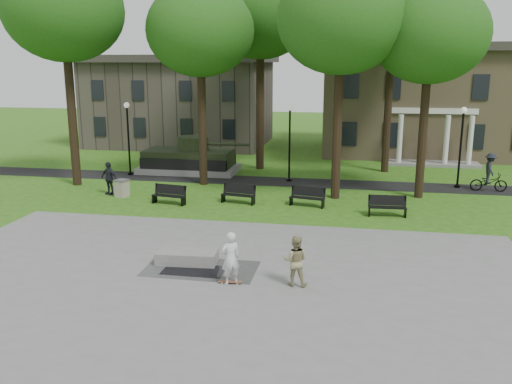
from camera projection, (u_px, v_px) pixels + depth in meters
ground at (240, 244)px, 22.08m from camera, size 120.00×120.00×0.00m
plaza at (207, 294)px, 17.29m from camera, size 22.00×16.00×0.02m
footpath at (280, 182)px, 33.55m from camera, size 44.00×2.60×0.01m
building_right at (426, 98)px, 44.15m from camera, size 17.00×12.00×8.60m
building_left at (182, 104)px, 48.51m from camera, size 15.00×10.00×7.20m
tree_0 at (64, 11)px, 30.45m from camera, size 6.80×6.80×12.97m
tree_1 at (200, 31)px, 30.81m from camera, size 6.20×6.20×11.63m
tree_2 at (341, 20)px, 27.41m from camera, size 6.60×6.60×12.16m
tree_3 at (430, 35)px, 27.74m from camera, size 6.00×6.00×11.19m
tree_4 at (260, 12)px, 35.30m from camera, size 7.20×7.20×13.50m
tree_5 at (393, 23)px, 34.44m from camera, size 6.40×6.40×12.44m
lamp_left at (128, 133)px, 34.95m from camera, size 0.36×0.36×4.73m
lamp_mid at (290, 137)px, 33.09m from camera, size 0.36×0.36×4.73m
lamp_right at (461, 141)px, 31.33m from camera, size 0.36×0.36×4.73m
tank_monument at (190, 159)px, 36.40m from camera, size 7.45×3.40×2.40m
puddle at (194, 270)px, 19.25m from camera, size 2.20×1.20×0.00m
concrete_block at (187, 257)px, 19.93m from camera, size 2.27×1.16×0.45m
skateboard at (230, 282)px, 18.11m from camera, size 0.79×0.24×0.07m
skateboarder at (230, 258)px, 17.86m from camera, size 0.79×0.74×1.81m
friend_watching at (295, 261)px, 17.78m from camera, size 0.84×0.66×1.71m
pedestrian_walker at (109, 178)px, 30.18m from camera, size 1.17×0.78×1.85m
cyclist at (489, 176)px, 30.91m from camera, size 2.02×1.14×2.21m
park_bench_0 at (169, 194)px, 28.25m from camera, size 1.85×0.81×1.00m
park_bench_1 at (238, 193)px, 28.40m from camera, size 1.85×0.83×1.00m
park_bench_2 at (307, 196)px, 27.81m from camera, size 1.85×0.88×1.00m
park_bench_3 at (387, 205)px, 26.00m from camera, size 1.82×0.62×1.00m
trash_bin at (122, 188)px, 29.74m from camera, size 0.83×0.83×0.96m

